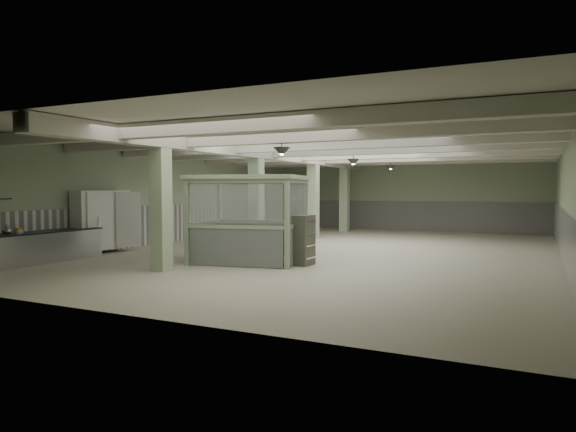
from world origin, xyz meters
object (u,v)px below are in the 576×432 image
at_px(prep_counter, 23,249).
at_px(walkin_cooler, 103,224).
at_px(guard_booth, 249,203).
at_px(filing_cabinet, 303,240).

relative_size(prep_counter, walkin_cooler, 2.34).
distance_m(walkin_cooler, guard_booth, 5.38).
bearing_deg(guard_booth, prep_counter, -158.22).
xyz_separation_m(walkin_cooler, guard_booth, (5.31, 0.51, 0.74)).
xyz_separation_m(guard_booth, filing_cabinet, (1.73, -0.02, -1.01)).
distance_m(prep_counter, filing_cabinet, 7.78).
height_order(guard_booth, filing_cabinet, guard_booth).
relative_size(walkin_cooler, guard_booth, 0.59).
relative_size(prep_counter, filing_cabinet, 3.55).
relative_size(guard_booth, filing_cabinet, 2.58).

